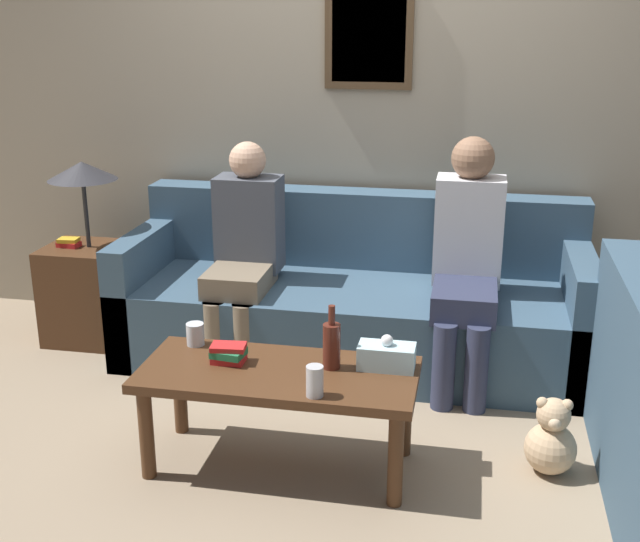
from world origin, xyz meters
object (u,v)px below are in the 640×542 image
(coffee_table, at_px, (278,384))
(person_left, at_px, (244,247))
(drinking_glass, at_px, (195,334))
(person_right, at_px, (467,255))
(wine_bottle, at_px, (332,344))
(teddy_bear, at_px, (551,440))
(couch_main, at_px, (353,304))

(coffee_table, xyz_separation_m, person_left, (-0.43, 1.02, 0.26))
(drinking_glass, xyz_separation_m, person_right, (1.13, 0.83, 0.18))
(person_right, bearing_deg, wine_bottle, -118.49)
(teddy_bear, bearing_deg, drinking_glass, 179.32)
(person_right, bearing_deg, drinking_glass, -143.89)
(wine_bottle, bearing_deg, person_left, 123.97)
(person_right, relative_size, teddy_bear, 3.68)
(couch_main, distance_m, person_left, 0.67)
(wine_bottle, xyz_separation_m, person_right, (0.51, 0.94, 0.12))
(person_left, relative_size, teddy_bear, 3.49)
(couch_main, height_order, drinking_glass, couch_main)
(couch_main, xyz_separation_m, teddy_bear, (0.98, -1.01, -0.15))
(coffee_table, distance_m, drinking_glass, 0.46)
(couch_main, bearing_deg, teddy_bear, -45.89)
(person_right, distance_m, teddy_bear, 1.06)
(person_left, distance_m, teddy_bear, 1.83)
(person_right, height_order, teddy_bear, person_right)
(wine_bottle, height_order, person_right, person_right)
(drinking_glass, xyz_separation_m, teddy_bear, (1.52, -0.02, -0.34))
(couch_main, relative_size, person_left, 2.10)
(couch_main, distance_m, drinking_glass, 1.14)
(wine_bottle, bearing_deg, teddy_bear, 6.22)
(person_right, bearing_deg, couch_main, 164.36)
(couch_main, xyz_separation_m, drinking_glass, (-0.54, -0.99, 0.19))
(couch_main, height_order, person_left, person_left)
(wine_bottle, distance_m, person_right, 1.08)
(coffee_table, distance_m, person_right, 1.27)
(drinking_glass, height_order, person_right, person_right)
(wine_bottle, height_order, person_left, person_left)
(couch_main, height_order, teddy_bear, couch_main)
(couch_main, bearing_deg, person_right, -15.64)
(person_right, bearing_deg, person_left, 179.50)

